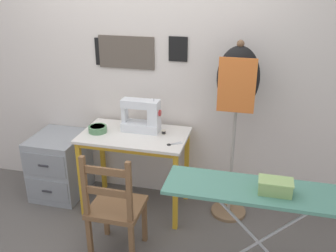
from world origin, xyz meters
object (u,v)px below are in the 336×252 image
at_px(sewing_machine, 143,117).
at_px(filing_cabinet, 60,165).
at_px(wooden_chair, 115,208).
at_px(ironing_board, 264,195).
at_px(scissors, 172,144).
at_px(storage_box, 275,186).
at_px(thread_spool_near_machine, 164,132).
at_px(dress_form, 237,89).
at_px(fabric_bowl, 98,129).

distance_m(sewing_machine, filing_cabinet, 1.05).
bearing_deg(filing_cabinet, wooden_chair, -38.90).
bearing_deg(ironing_board, scissors, 140.61).
distance_m(wooden_chair, filing_cabinet, 1.12).
bearing_deg(storage_box, sewing_machine, 142.95).
relative_size(sewing_machine, thread_spool_near_machine, 8.25).
distance_m(sewing_machine, dress_form, 0.87).
xyz_separation_m(fabric_bowl, wooden_chair, (0.39, -0.62, -0.36)).
relative_size(fabric_bowl, ironing_board, 0.13).
xyz_separation_m(scissors, thread_spool_near_machine, (-0.12, 0.19, 0.01)).
distance_m(scissors, ironing_board, 0.98).
bearing_deg(wooden_chair, sewing_machine, 89.71).
height_order(fabric_bowl, filing_cabinet, fabric_bowl).
xyz_separation_m(dress_form, storage_box, (0.32, -0.87, -0.35)).
relative_size(sewing_machine, fabric_bowl, 2.16).
xyz_separation_m(sewing_machine, scissors, (0.32, -0.22, -0.14)).
height_order(wooden_chair, storage_box, wooden_chair).
relative_size(sewing_machine, dress_form, 0.22).
height_order(sewing_machine, fabric_bowl, sewing_machine).
xyz_separation_m(fabric_bowl, filing_cabinet, (-0.48, 0.09, -0.48)).
bearing_deg(scissors, wooden_chair, -121.76).
xyz_separation_m(sewing_machine, fabric_bowl, (-0.39, -0.12, -0.11)).
distance_m(wooden_chair, dress_form, 1.36).
xyz_separation_m(thread_spool_near_machine, wooden_chair, (-0.20, -0.72, -0.35)).
bearing_deg(thread_spool_near_machine, storage_box, -41.65).
distance_m(filing_cabinet, dress_form, 1.91).
relative_size(scissors, thread_spool_near_machine, 2.89).
bearing_deg(dress_form, scissors, -155.14).
bearing_deg(ironing_board, wooden_chair, 174.90).
bearing_deg(ironing_board, filing_cabinet, 157.72).
bearing_deg(dress_form, thread_spool_near_machine, -176.97).
xyz_separation_m(fabric_bowl, storage_box, (1.53, -0.73, 0.07)).
xyz_separation_m(scissors, filing_cabinet, (-1.19, 0.18, -0.45)).
height_order(wooden_chair, dress_form, dress_form).
bearing_deg(dress_form, storage_box, -69.48).
relative_size(filing_cabinet, ironing_board, 0.49).
xyz_separation_m(thread_spool_near_machine, dress_form, (0.61, 0.03, 0.44)).
distance_m(sewing_machine, ironing_board, 1.37).
bearing_deg(scissors, thread_spool_near_machine, 122.57).
distance_m(fabric_bowl, wooden_chair, 0.81).
xyz_separation_m(sewing_machine, wooden_chair, (-0.00, -0.74, -0.47)).
relative_size(filing_cabinet, storage_box, 2.92).
height_order(sewing_machine, storage_box, sewing_machine).
distance_m(scissors, wooden_chair, 0.70).
height_order(scissors, wooden_chair, wooden_chair).
relative_size(sewing_machine, ironing_board, 0.28).
distance_m(thread_spool_near_machine, wooden_chair, 0.82).
xyz_separation_m(wooden_chair, filing_cabinet, (-0.87, 0.70, -0.11)).
relative_size(wooden_chair, storage_box, 4.27).
relative_size(fabric_bowl, thread_spool_near_machine, 3.81).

